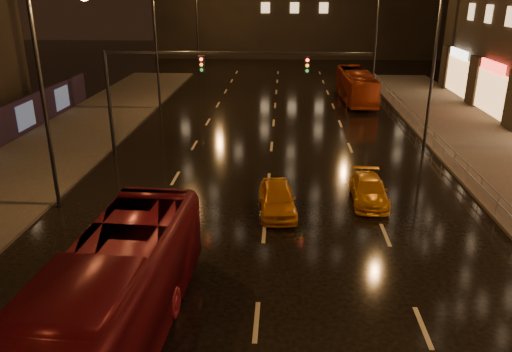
# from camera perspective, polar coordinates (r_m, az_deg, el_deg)

# --- Properties ---
(ground) EXTENTS (140.00, 140.00, 0.00)m
(ground) POSITION_cam_1_polar(r_m,az_deg,el_deg) (30.17, 1.70, 2.27)
(ground) COLOR black
(ground) RESTS_ON ground
(sidewalk_left) EXTENTS (7.00, 70.00, 0.15)m
(sidewalk_left) POSITION_cam_1_polar(r_m,az_deg,el_deg) (29.13, -26.21, -0.46)
(sidewalk_left) COLOR #38332D
(sidewalk_left) RESTS_ON ground
(traffic_signal) EXTENTS (15.31, 0.32, 6.20)m
(traffic_signal) POSITION_cam_1_polar(r_m,az_deg,el_deg) (29.58, -8.24, 11.15)
(traffic_signal) COLOR black
(traffic_signal) RESTS_ON ground
(railing_right) EXTENTS (0.05, 56.00, 1.00)m
(railing_right) POSITION_cam_1_polar(r_m,az_deg,el_deg) (29.56, 21.80, 2.19)
(railing_right) COLOR #99999E
(railing_right) RESTS_ON sidewalk_right
(bus_red) EXTENTS (3.30, 11.63, 3.20)m
(bus_red) POSITION_cam_1_polar(r_m,az_deg,el_deg) (14.02, -17.10, -14.78)
(bus_red) COLOR maroon
(bus_red) RESTS_ON ground
(bus_curb) EXTENTS (2.64, 9.94, 2.75)m
(bus_curb) POSITION_cam_1_polar(r_m,az_deg,el_deg) (45.99, 11.34, 10.07)
(bus_curb) COLOR #932D0E
(bus_curb) RESTS_ON ground
(taxi_near) EXTENTS (1.92, 4.05, 1.34)m
(taxi_near) POSITION_cam_1_polar(r_m,az_deg,el_deg) (22.44, 2.43, -2.58)
(taxi_near) COLOR orange
(taxi_near) RESTS_ON ground
(taxi_far) EXTENTS (1.74, 3.98, 1.14)m
(taxi_far) POSITION_cam_1_polar(r_m,az_deg,el_deg) (24.17, 12.77, -1.60)
(taxi_far) COLOR orange
(taxi_far) RESTS_ON ground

